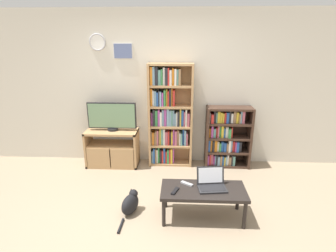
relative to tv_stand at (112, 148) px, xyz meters
name	(u,v)px	position (x,y,z in m)	size (l,w,h in m)	color
ground_plane	(149,227)	(0.81, -1.61, -0.32)	(18.00, 18.00, 0.00)	gray
wall_back	(160,89)	(0.81, 0.28, 0.99)	(6.95, 0.09, 2.60)	beige
tv_stand	(112,148)	(0.00, 0.00, 0.00)	(0.88, 0.42, 0.63)	tan
television	(112,116)	(0.02, 0.04, 0.56)	(0.82, 0.18, 0.49)	black
bookshelf_tall	(169,116)	(0.97, 0.11, 0.55)	(0.74, 0.28, 1.75)	tan
bookshelf_short	(225,137)	(1.95, 0.09, 0.20)	(0.76, 0.32, 1.05)	#3D281E
coffee_table	(203,192)	(1.46, -1.39, 0.03)	(1.02, 0.46, 0.39)	black
laptop	(211,183)	(1.56, -1.34, 0.14)	(0.36, 0.30, 0.24)	#232326
remote_near_laptop	(175,191)	(1.12, -1.47, 0.09)	(0.10, 0.16, 0.02)	black
remote_far_from_laptop	(187,184)	(1.26, -1.29, 0.09)	(0.16, 0.12, 0.02)	#99999E
cat	(131,203)	(0.56, -1.35, -0.18)	(0.27, 0.56, 0.30)	black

